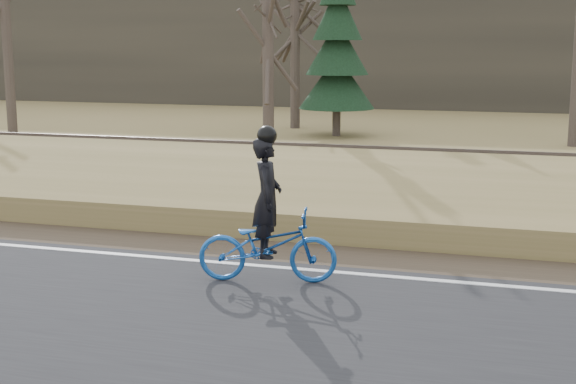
# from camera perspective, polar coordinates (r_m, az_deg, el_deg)

# --- Properties ---
(ground) EXTENTS (120.00, 120.00, 0.00)m
(ground) POSITION_cam_1_polar(r_m,az_deg,el_deg) (10.95, 4.79, -6.43)
(ground) COLOR olive
(ground) RESTS_ON ground
(road) EXTENTS (120.00, 6.00, 0.06)m
(road) POSITION_cam_1_polar(r_m,az_deg,el_deg) (8.64, 1.34, -10.95)
(road) COLOR black
(road) RESTS_ON ground
(edge_line) EXTENTS (120.00, 0.12, 0.01)m
(edge_line) POSITION_cam_1_polar(r_m,az_deg,el_deg) (11.12, 5.01, -5.82)
(edge_line) COLOR silver
(edge_line) RESTS_ON road
(shoulder) EXTENTS (120.00, 1.60, 0.04)m
(shoulder) POSITION_cam_1_polar(r_m,az_deg,el_deg) (12.08, 5.96, -4.73)
(shoulder) COLOR #473A2B
(shoulder) RESTS_ON ground
(embankment) EXTENTS (120.00, 5.00, 0.44)m
(embankment) POSITION_cam_1_polar(r_m,az_deg,el_deg) (14.91, 8.10, -1.02)
(embankment) COLOR olive
(embankment) RESTS_ON ground
(ballast) EXTENTS (120.00, 3.00, 0.45)m
(ballast) POSITION_cam_1_polar(r_m,az_deg,el_deg) (18.62, 9.84, 1.27)
(ballast) COLOR slate
(ballast) RESTS_ON ground
(railroad) EXTENTS (120.00, 2.40, 0.29)m
(railroad) POSITION_cam_1_polar(r_m,az_deg,el_deg) (18.57, 9.87, 2.19)
(railroad) COLOR black
(railroad) RESTS_ON ballast
(treeline_backdrop) EXTENTS (120.00, 4.00, 6.00)m
(treeline_backdrop) POSITION_cam_1_polar(r_m,az_deg,el_deg) (40.31, 13.74, 10.05)
(treeline_backdrop) COLOR #383328
(treeline_backdrop) RESTS_ON ground
(cyclist) EXTENTS (1.93, 1.00, 2.08)m
(cyclist) POSITION_cam_1_polar(r_m,az_deg,el_deg) (10.60, -1.47, -2.98)
(cyclist) COLOR #164A98
(cyclist) RESTS_ON road
(bare_tree_far_left) EXTENTS (0.36, 0.36, 8.51)m
(bare_tree_far_left) POSITION_cam_1_polar(r_m,az_deg,el_deg) (30.32, -19.47, 12.04)
(bare_tree_far_left) COLOR #463B34
(bare_tree_far_left) RESTS_ON ground
(bare_tree_left) EXTENTS (0.36, 0.36, 6.85)m
(bare_tree_left) POSITION_cam_1_polar(r_m,az_deg,el_deg) (30.13, 0.52, 11.05)
(bare_tree_left) COLOR #463B34
(bare_tree_left) RESTS_ON ground
(bare_tree_near_left) EXTENTS (0.36, 0.36, 6.03)m
(bare_tree_near_left) POSITION_cam_1_polar(r_m,az_deg,el_deg) (25.65, -1.43, 10.22)
(bare_tree_near_left) COLOR #463B34
(bare_tree_near_left) RESTS_ON ground
(conifer) EXTENTS (2.60, 2.60, 6.25)m
(conifer) POSITION_cam_1_polar(r_m,az_deg,el_deg) (27.67, 3.52, 10.11)
(conifer) COLOR #463B34
(conifer) RESTS_ON ground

